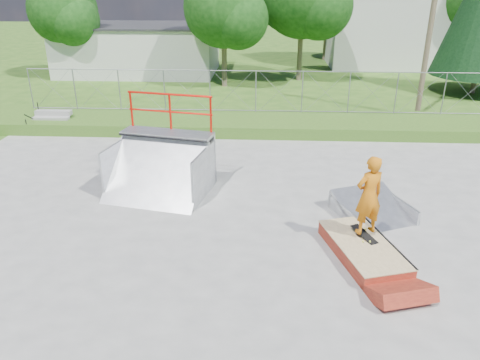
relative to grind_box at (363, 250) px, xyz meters
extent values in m
plane|color=#2D5618|center=(-2.72, 0.25, -0.19)|extent=(120.00, 120.00, 0.00)
cube|color=gray|center=(-2.72, 0.25, -0.17)|extent=(20.00, 16.00, 0.04)
cube|color=#2D5618|center=(-2.72, 9.75, 0.06)|extent=(24.00, 3.00, 0.50)
cube|color=maroon|center=(0.00, 0.00, -0.01)|extent=(1.83, 2.71, 0.35)
cube|color=tan|center=(0.00, 0.00, 0.17)|extent=(1.85, 2.74, 0.02)
cube|color=black|center=(0.06, 0.31, 0.23)|extent=(0.57, 0.80, 0.13)
imported|color=orange|center=(0.06, 0.31, 1.17)|extent=(0.81, 0.69, 1.88)
cube|color=beige|center=(-10.72, 22.25, 1.31)|extent=(10.00, 6.00, 3.00)
cube|color=beige|center=(6.28, 26.25, 2.31)|extent=(8.00, 6.00, 5.00)
cylinder|color=brown|center=(4.78, 12.25, 3.81)|extent=(0.24, 0.24, 8.00)
cylinder|color=brown|center=(-4.72, 18.25, 1.04)|extent=(0.30, 0.30, 2.45)
sphere|color=#10370F|center=(-4.72, 18.25, 4.22)|extent=(4.48, 4.48, 4.48)
sphere|color=#10370F|center=(-3.88, 17.69, 3.66)|extent=(3.36, 3.36, 3.36)
cylinder|color=brown|center=(-0.22, 20.25, 1.21)|extent=(0.30, 0.30, 2.80)
sphere|color=#10370F|center=(0.74, 19.61, 4.21)|extent=(3.84, 3.84, 3.84)
cylinder|color=brown|center=(-14.72, 20.25, 0.95)|extent=(0.30, 0.30, 2.27)
sphere|color=#10370F|center=(-14.72, 20.25, 3.91)|extent=(4.16, 4.16, 4.16)
sphere|color=#10370F|center=(-13.94, 19.73, 3.39)|extent=(3.12, 3.12, 3.12)
cylinder|color=brown|center=(11.28, 24.25, 1.13)|extent=(0.30, 0.30, 2.62)
cylinder|color=brown|center=(2.28, 28.25, 0.86)|extent=(0.30, 0.30, 2.10)
sphere|color=#10370F|center=(2.28, 28.25, 3.59)|extent=(3.84, 3.84, 3.84)
sphere|color=#10370F|center=(3.00, 27.77, 3.11)|extent=(2.88, 2.88, 2.88)
cylinder|color=brown|center=(9.28, 17.25, 0.41)|extent=(0.28, 0.28, 1.20)
camera|label=1|loc=(-2.34, -9.35, 5.77)|focal=35.00mm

